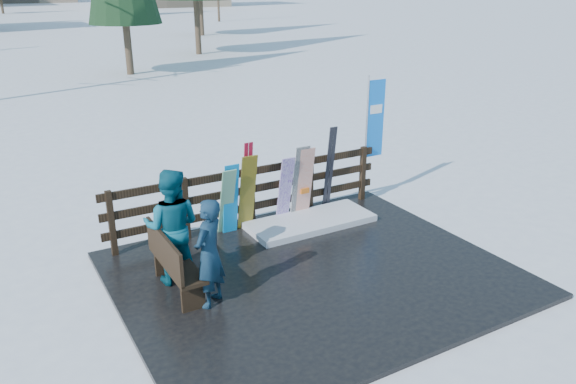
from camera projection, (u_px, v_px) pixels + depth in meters
ground at (313, 276)px, 9.01m from camera, size 700.00×700.00×0.00m
deck at (313, 274)px, 8.99m from camera, size 6.00×5.00×0.08m
fence at (251, 191)px, 10.53m from camera, size 5.60×0.10×1.15m
snow_patch at (310, 222)px, 10.69m from camera, size 2.43×1.00×0.12m
bench at (172, 261)px, 8.22m from camera, size 0.41×1.50×0.97m
snowboard_0 at (231, 199)px, 10.10m from camera, size 0.28×0.23×1.36m
snowboard_1 at (227, 202)px, 10.08m from camera, size 0.26×0.38×1.29m
snowboard_2 at (247, 193)px, 10.23m from camera, size 0.30×0.33×1.48m
snowboard_3 at (285, 189)px, 10.63m from camera, size 0.27×0.30×1.31m
snowboard_4 at (300, 182)px, 10.76m from camera, size 0.30×0.25×1.48m
snowboard_5 at (305, 183)px, 10.82m from camera, size 0.31×0.24×1.42m
ski_pair_a at (247, 186)px, 10.27m from camera, size 0.16×0.21×1.69m
ski_pair_b at (330, 169)px, 11.10m from camera, size 0.17×0.24×1.75m
rental_flag at (373, 123)px, 11.56m from camera, size 0.45×0.04×2.60m
person_front at (209, 253)px, 7.83m from camera, size 0.70×0.67×1.61m
person_back at (172, 227)px, 8.41m from camera, size 1.11×1.05×1.82m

